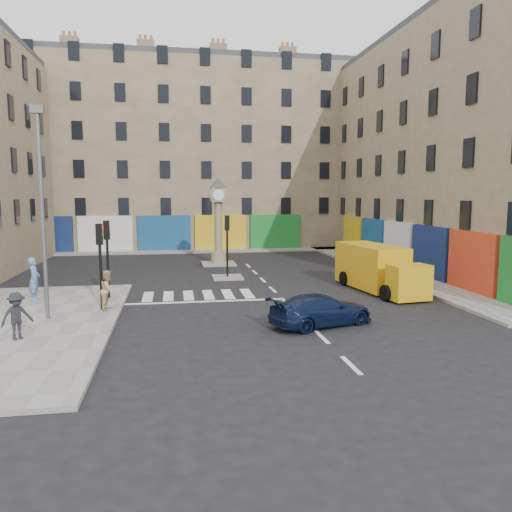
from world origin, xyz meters
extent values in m
plane|color=black|center=(0.00, 0.00, 0.00)|extent=(120.00, 120.00, 0.00)
cube|color=gray|center=(-11.00, -2.00, 0.07)|extent=(7.00, 16.00, 0.15)
cube|color=gray|center=(8.70, 10.00, 0.07)|extent=(2.60, 30.00, 0.15)
cube|color=gray|center=(-4.00, 22.20, 0.07)|extent=(32.00, 2.40, 0.15)
cube|color=gray|center=(-2.00, 8.00, 0.06)|extent=(1.80, 1.80, 0.12)
cube|color=gray|center=(-2.00, 14.00, 0.06)|extent=(2.40, 2.40, 0.12)
cube|color=#9E8767|center=(15.00, 10.00, 8.00)|extent=(10.00, 30.00, 16.00)
cube|color=gray|center=(-4.00, 28.00, 8.50)|extent=(32.00, 10.00, 17.00)
cylinder|color=black|center=(-8.30, 0.20, 1.55)|extent=(0.12, 0.12, 2.80)
cube|color=black|center=(-8.30, 0.20, 3.40)|extent=(0.28, 0.22, 0.90)
cylinder|color=black|center=(-8.30, 2.60, 1.55)|extent=(0.12, 0.12, 2.80)
cube|color=black|center=(-8.30, 2.60, 3.40)|extent=(0.28, 0.22, 0.90)
cylinder|color=black|center=(-2.00, 8.00, 1.52)|extent=(0.12, 0.12, 2.80)
cube|color=black|center=(-2.00, 8.00, 3.37)|extent=(0.28, 0.22, 0.90)
cylinder|color=#595B60|center=(-10.20, -1.20, 4.15)|extent=(0.16, 0.16, 8.00)
cube|color=#595B60|center=(-10.20, -1.20, 8.30)|extent=(0.50, 0.25, 0.30)
cylinder|color=#9E8767|center=(-2.00, 14.00, 0.52)|extent=(1.10, 1.10, 0.80)
cylinder|color=#9E8767|center=(-2.00, 14.00, 2.72)|extent=(0.56, 0.56, 3.60)
cube|color=#9E8767|center=(-2.00, 14.00, 5.02)|extent=(1.00, 1.00, 1.00)
cylinder|color=white|center=(-2.00, 13.48, 5.02)|extent=(0.80, 0.06, 0.80)
cone|color=#333338|center=(-2.00, 14.00, 5.87)|extent=(1.20, 1.20, 0.70)
imported|color=black|center=(0.44, -3.43, 0.62)|extent=(4.57, 3.02, 1.23)
cube|color=gold|center=(5.34, 3.57, 1.23)|extent=(2.57, 4.95, 2.27)
cube|color=gold|center=(5.80, 0.05, 0.94)|extent=(2.01, 1.42, 1.68)
cube|color=black|center=(5.81, 0.00, 1.33)|extent=(1.78, 1.10, 0.69)
cylinder|color=black|center=(4.77, 0.31, 0.39)|extent=(0.35, 0.81, 0.79)
cylinder|color=black|center=(6.73, 0.57, 0.39)|extent=(0.35, 0.81, 0.79)
cylinder|color=black|center=(4.21, 4.62, 0.39)|extent=(0.35, 0.81, 0.79)
cylinder|color=black|center=(6.17, 4.87, 0.39)|extent=(0.35, 0.81, 0.79)
imported|color=#5C81D2|center=(-11.66, 2.64, 1.16)|extent=(0.54, 0.77, 2.01)
imported|color=tan|center=(-8.00, 0.07, 1.00)|extent=(0.80, 0.94, 1.71)
imported|color=black|center=(-10.52, -4.04, 0.97)|extent=(1.21, 1.12, 1.64)
camera|label=1|loc=(-5.17, -21.76, 5.13)|focal=35.00mm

